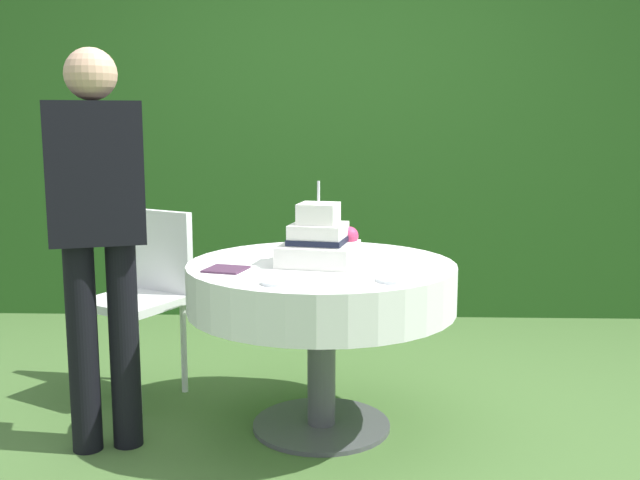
% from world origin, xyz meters
% --- Properties ---
extents(ground_plane, '(20.00, 20.00, 0.00)m').
position_xyz_m(ground_plane, '(0.00, 0.00, 0.00)').
color(ground_plane, '#476B33').
extents(foliage_hedge, '(6.31, 0.64, 2.44)m').
position_xyz_m(foliage_hedge, '(0.00, 2.17, 1.22)').
color(foliage_hedge, '#28561E').
rests_on(foliage_hedge, ground_plane).
extents(cake_table, '(1.14, 1.14, 0.73)m').
position_xyz_m(cake_table, '(0.00, 0.00, 0.62)').
color(cake_table, '#4C4C51').
rests_on(cake_table, ground_plane).
extents(wedding_cake, '(0.36, 0.36, 0.35)m').
position_xyz_m(wedding_cake, '(-0.01, -0.01, 0.83)').
color(wedding_cake, white).
rests_on(wedding_cake, cake_table).
extents(serving_plate_near, '(0.13, 0.13, 0.01)m').
position_xyz_m(serving_plate_near, '(-0.15, -0.40, 0.74)').
color(serving_plate_near, white).
rests_on(serving_plate_near, cake_table).
extents(serving_plate_far, '(0.14, 0.14, 0.01)m').
position_xyz_m(serving_plate_far, '(0.31, -0.05, 0.74)').
color(serving_plate_far, white).
rests_on(serving_plate_far, cake_table).
extents(serving_plate_left, '(0.14, 0.14, 0.01)m').
position_xyz_m(serving_plate_left, '(0.29, -0.34, 0.74)').
color(serving_plate_left, white).
rests_on(serving_plate_left, cake_table).
extents(serving_plate_right, '(0.11, 0.11, 0.01)m').
position_xyz_m(serving_plate_right, '(-0.16, 0.34, 0.74)').
color(serving_plate_right, white).
rests_on(serving_plate_right, cake_table).
extents(napkin_stack, '(0.19, 0.19, 0.01)m').
position_xyz_m(napkin_stack, '(-0.38, -0.16, 0.74)').
color(napkin_stack, '#4C2D47').
rests_on(napkin_stack, cake_table).
extents(garden_chair, '(0.54, 0.54, 0.89)m').
position_xyz_m(garden_chair, '(-0.87, 0.41, 0.54)').
color(garden_chair, white).
rests_on(garden_chair, ground_plane).
extents(standing_person, '(0.40, 0.30, 1.60)m').
position_xyz_m(standing_person, '(-0.87, -0.23, 0.93)').
color(standing_person, black).
rests_on(standing_person, ground_plane).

